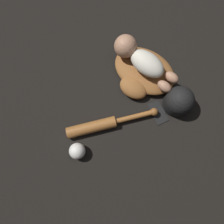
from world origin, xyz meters
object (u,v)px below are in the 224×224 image
Objects in this scene: baby_figure at (141,58)px; baseball_bat at (102,125)px; baseball at (77,151)px; baseball_cap at (179,101)px; baseball_glove at (143,73)px.

baby_figure is 0.89× the size of baseball_bat.
baseball_cap is at bearing -110.34° from baseball.
baseball_cap is at bearing -119.84° from baseball_bat.
baseball_bat is at bearing 95.54° from baseball_glove.
baby_figure is at bearing -2.57° from baseball_cap.
baby_figure is at bearing -19.83° from baseball_glove.
baseball is 0.56m from baseball_cap.
baseball_glove is at bearing 0.90° from baseball_cap.
baseball_cap is (-0.20, -0.35, 0.03)m from baseball_bat.
baby_figure is at bearing -77.76° from baseball_bat.
baseball_bat is 5.20× the size of baseball.
baseball_glove is 1.69× the size of baseball_cap.
baseball is (-0.04, 0.52, 0.00)m from baseball_glove.
baseball_bat is 0.40m from baseball_cap.
baseball_glove is 0.23m from baseball_cap.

